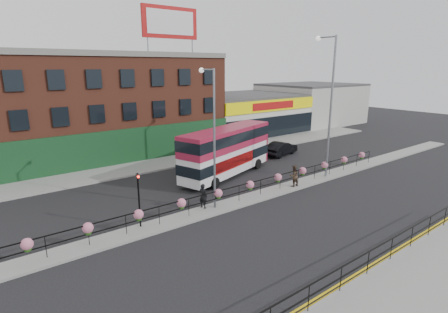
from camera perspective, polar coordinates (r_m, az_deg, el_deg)
ground at (r=24.72m, az=4.25°, el=-7.02°), size 120.00×120.00×0.00m
south_pavement at (r=18.51m, az=30.85°, el=-16.81°), size 60.00×4.00×0.15m
north_pavement at (r=34.14m, az=-9.19°, el=-0.91°), size 60.00×4.00×0.15m
median at (r=24.70m, az=4.25°, el=-6.86°), size 60.00×1.60×0.15m
yellow_line_inner at (r=19.31m, az=24.34°, el=-14.88°), size 60.00×0.10×0.01m
yellow_line_outer at (r=19.24m, az=24.83°, el=-15.05°), size 60.00×0.10×0.01m
brick_building at (r=38.99m, az=-20.38°, el=7.86°), size 25.00×12.21×10.30m
supermarket at (r=48.94m, az=2.95°, el=7.01°), size 15.00×12.25×5.30m
warehouse_east at (r=59.48m, az=13.94°, el=8.44°), size 14.50×12.00×6.30m
billboard at (r=36.97m, az=-8.77°, el=20.79°), size 6.00×0.29×4.40m
median_railing at (r=24.36m, az=4.29°, el=-4.73°), size 30.04×0.56×1.23m
south_railing at (r=17.12m, az=22.54°, el=-14.96°), size 20.04×0.05×1.12m
double_decker_bus at (r=29.22m, az=0.53°, el=1.60°), size 10.40×5.39×4.10m
car at (r=37.00m, az=9.32°, el=1.33°), size 3.36×5.02×1.44m
pedestrian_a at (r=22.66m, az=-3.43°, el=-6.44°), size 0.83×0.75×1.63m
pedestrian_b at (r=27.11m, az=11.30°, el=-3.10°), size 0.92×0.77×1.67m
lamp_column_west at (r=21.76m, az=-1.95°, el=4.77°), size 0.32×1.55×8.83m
lamp_column_east at (r=29.36m, az=16.72°, el=9.54°), size 0.40×1.97×11.24m
traffic_light_median at (r=20.12m, az=-13.82°, el=-5.05°), size 0.15×0.28×3.65m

